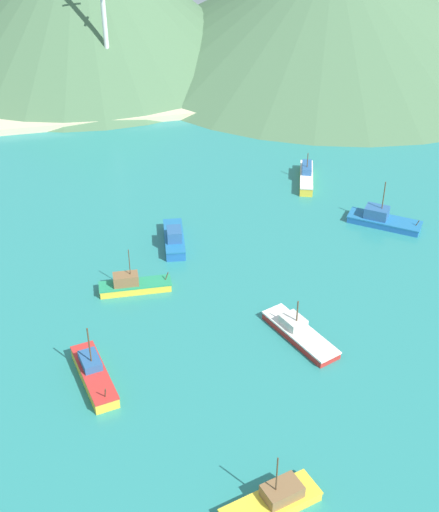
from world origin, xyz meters
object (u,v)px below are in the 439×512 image
fishing_boat_5 (306,176)px  fishing_boat_6 (299,332)px  fishing_boat_0 (382,219)px  radio_tower (104,17)px  fishing_boat_1 (174,238)px  fishing_boat_8 (274,501)px  fishing_boat_4 (94,374)px  fishing_boat_3 (133,285)px

fishing_boat_5 → fishing_boat_6: fishing_boat_5 is taller
fishing_boat_0 → fishing_boat_6: fishing_boat_0 is taller
fishing_boat_6 → radio_tower: size_ratio=0.34×
fishing_boat_1 → fishing_boat_8: (1.17, -43.07, -0.21)m
fishing_boat_8 → fishing_boat_4: bearing=125.7°
fishing_boat_5 → fishing_boat_8: size_ratio=1.07×
fishing_boat_1 → fishing_boat_6: size_ratio=0.83×
radio_tower → fishing_boat_3: bearing=-93.2°
radio_tower → fishing_boat_0: bearing=-59.7°
fishing_boat_0 → fishing_boat_5: bearing=112.9°
fishing_boat_4 → fishing_boat_8: bearing=-54.3°
fishing_boat_0 → fishing_boat_3: fishing_boat_0 is taller
fishing_boat_1 → radio_tower: (-3.16, 54.43, 15.22)m
fishing_boat_3 → fishing_boat_4: 15.97m
fishing_boat_4 → radio_tower: (9.38, 78.45, 15.33)m
fishing_boat_1 → fishing_boat_6: bearing=-64.8°
fishing_boat_1 → fishing_boat_5: bearing=30.2°
fishing_boat_3 → fishing_boat_6: size_ratio=0.82×
fishing_boat_8 → radio_tower: radio_tower is taller
fishing_boat_3 → fishing_boat_8: bearing=-77.0°
fishing_boat_0 → radio_tower: bearing=120.3°
fishing_boat_8 → radio_tower: size_ratio=0.29×
fishing_boat_0 → fishing_boat_3: 36.95m
radio_tower → fishing_boat_5: bearing=-57.2°
fishing_boat_4 → radio_tower: 80.48m
fishing_boat_4 → radio_tower: size_ratio=0.31×
fishing_boat_1 → fishing_boat_3: bearing=-126.0°
fishing_boat_3 → fishing_boat_6: 21.31m
fishing_boat_0 → fishing_boat_5: size_ratio=1.01×
fishing_boat_0 → fishing_boat_1: (-29.42, 1.23, 0.15)m
fishing_boat_3 → fishing_boat_8: size_ratio=0.96×
fishing_boat_3 → fishing_boat_4: bearing=-111.6°
fishing_boat_4 → fishing_boat_6: fishing_boat_4 is taller
fishing_boat_1 → radio_tower: bearing=93.3°
fishing_boat_0 → fishing_boat_8: (-28.26, -41.84, -0.06)m
fishing_boat_0 → fishing_boat_4: (-41.97, -22.79, 0.03)m
fishing_boat_6 → fishing_boat_8: (-9.17, -21.06, 0.14)m
fishing_boat_4 → fishing_boat_8: size_ratio=1.07×
fishing_boat_3 → fishing_boat_5: (29.87, 22.70, 0.08)m
fishing_boat_0 → fishing_boat_1: bearing=177.6°
fishing_boat_0 → radio_tower: radio_tower is taller
fishing_boat_5 → radio_tower: (-26.36, 40.90, 15.27)m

